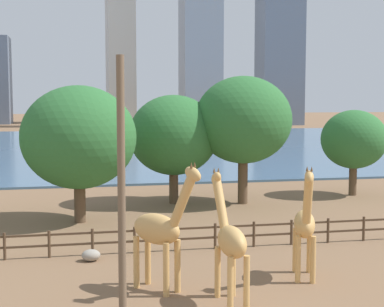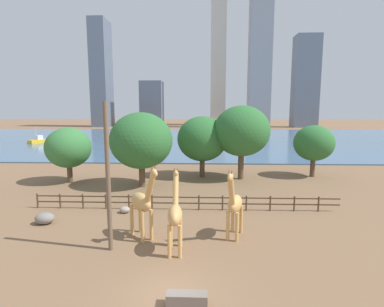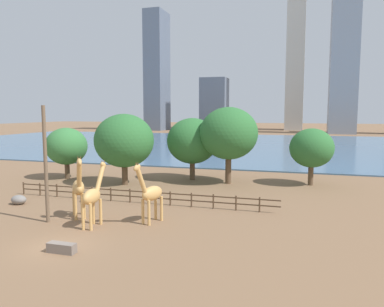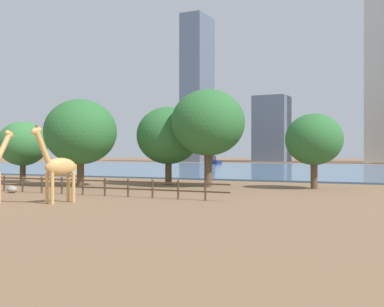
{
  "view_description": "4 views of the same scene",
  "coord_description": "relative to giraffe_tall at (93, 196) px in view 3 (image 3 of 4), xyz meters",
  "views": [
    {
      "loc": [
        -5.89,
        -16.04,
        7.52
      ],
      "look_at": [
        2.35,
        23.41,
        3.73
      ],
      "focal_mm": 55.0,
      "sensor_mm": 36.0,
      "label": 1
    },
    {
      "loc": [
        1.5,
        -12.8,
        8.47
      ],
      "look_at": [
        -0.06,
        28.33,
        2.56
      ],
      "focal_mm": 28.0,
      "sensor_mm": 36.0,
      "label": 2
    },
    {
      "loc": [
        14.69,
        -19.51,
        8.5
      ],
      "look_at": [
        -2.73,
        38.66,
        1.77
      ],
      "focal_mm": 35.0,
      "sensor_mm": 36.0,
      "label": 3
    },
    {
      "loc": [
        24.24,
        -17.04,
        3.13
      ],
      "look_at": [
        0.57,
        32.24,
        3.11
      ],
      "focal_mm": 45.0,
      "sensor_mm": 36.0,
      "label": 4
    }
  ],
  "objects": [
    {
      "name": "skyline_block_left",
      "position": [
        -52.21,
        142.69,
        25.1
      ],
      "size": [
        8.31,
        13.87,
        54.83
      ],
      "primitive_type": "cube",
      "color": "slate",
      "rests_on": "ground"
    },
    {
      "name": "boat_ferry",
      "position": [
        -28.41,
        102.4,
        -1.36
      ],
      "size": [
        5.3,
        4.04,
        2.22
      ],
      "rotation": [
        0.0,
        0.0,
        5.78
      ],
      "color": "navy",
      "rests_on": "harbor_water"
    },
    {
      "name": "tree_right_small",
      "position": [
        15.79,
        21.27,
        2.03
      ],
      "size": [
        5.05,
        5.05,
        6.64
      ],
      "color": "brown",
      "rests_on": "ground"
    },
    {
      "name": "skyline_block_central",
      "position": [
        -29.12,
        162.35,
        10.47
      ],
      "size": [
        12.95,
        11.54,
        25.57
      ],
      "primitive_type": "cube",
      "color": "slate",
      "rests_on": "ground"
    },
    {
      "name": "tree_center_broad",
      "position": [
        -14.14,
        16.94,
        1.84
      ],
      "size": [
        5.24,
        5.24,
        6.53
      ],
      "color": "brown",
      "rests_on": "ground"
    },
    {
      "name": "giraffe_tall",
      "position": [
        0.0,
        0.0,
        0.0
      ],
      "size": [
        0.98,
        3.49,
        4.81
      ],
      "rotation": [
        0.0,
        0.0,
        1.62
      ],
      "color": "tan",
      "rests_on": "ground"
    },
    {
      "name": "skyline_tower_needle",
      "position": [
        10.04,
        162.78,
        41.23
      ],
      "size": [
        8.21,
        14.35,
        87.09
      ],
      "primitive_type": "cube",
      "color": "#B7B2A8",
      "rests_on": "ground"
    },
    {
      "name": "harbor_water",
      "position": [
        0.17,
        72.54,
        -2.21
      ],
      "size": [
        180.0,
        86.0,
        0.2
      ],
      "primitive_type": "cube",
      "color": "#476B8C",
      "rests_on": "ground"
    },
    {
      "name": "boulder_by_pole",
      "position": [
        -10.26,
        3.93,
        -1.88
      ],
      "size": [
        1.44,
        1.14,
        0.86
      ],
      "primitive_type": "ellipsoid",
      "color": "gray",
      "rests_on": "ground"
    },
    {
      "name": "utility_pole",
      "position": [
        -3.97,
        -0.08,
        2.19
      ],
      "size": [
        0.28,
        0.28,
        9.01
      ],
      "primitive_type": "cylinder",
      "color": "brown",
      "rests_on": "ground"
    },
    {
      "name": "giraffe_young",
      "position": [
        -2.34,
        1.69,
        0.15
      ],
      "size": [
        2.63,
        3.12,
        5.22
      ],
      "rotation": [
        0.0,
        0.0,
        5.38
      ],
      "color": "tan",
      "rests_on": "ground"
    },
    {
      "name": "giraffe_companion",
      "position": [
        3.77,
        2.03,
        -0.01
      ],
      "size": [
        1.52,
        3.18,
        4.92
      ],
      "rotation": [
        0.0,
        0.0,
        4.41
      ],
      "color": "tan",
      "rests_on": "ground"
    },
    {
      "name": "ground_plane",
      "position": [
        0.17,
        75.54,
        -2.31
      ],
      "size": [
        400.0,
        400.0,
        0.0
      ],
      "primitive_type": "plane",
      "color": "brown"
    },
    {
      "name": "boat_sailboat",
      "position": [
        -40.74,
        57.4,
        -1.42
      ],
      "size": [
        3.13,
        4.83,
        4.09
      ],
      "rotation": [
        0.0,
        0.0,
        4.35
      ],
      "color": "gold",
      "rests_on": "harbor_water"
    },
    {
      "name": "feeding_trough",
      "position": [
        0.99,
        -5.25,
        -2.01
      ],
      "size": [
        1.8,
        0.6,
        0.6
      ],
      "primitive_type": "cube",
      "color": "#72665B",
      "rests_on": "ground"
    },
    {
      "name": "boulder_near_fence",
      "position": [
        -4.85,
        6.56,
        -2.04
      ],
      "size": [
        0.86,
        0.73,
        0.54
      ],
      "primitive_type": "ellipsoid",
      "color": "gray",
      "rests_on": "ground"
    },
    {
      "name": "tree_left_small",
      "position": [
        -5.18,
        15.39,
        2.86
      ],
      "size": [
        6.93,
        6.93,
        8.31
      ],
      "color": "brown",
      "rests_on": "ground"
    },
    {
      "name": "enclosure_fence",
      "position": [
        -0.21,
        7.54,
        -1.55
      ],
      "size": [
        26.12,
        0.14,
        1.3
      ],
      "color": "#4C3826",
      "rests_on": "ground"
    },
    {
      "name": "skyline_tower_glass",
      "position": [
        28.92,
        134.24,
        46.86
      ],
      "size": [
        10.26,
        9.58,
        98.34
      ],
      "primitive_type": "cube",
      "color": "gray",
      "rests_on": "ground"
    },
    {
      "name": "tree_right_tall",
      "position": [
        1.54,
        20.68,
        2.59
      ],
      "size": [
        6.35,
        6.35,
        7.77
      ],
      "color": "brown",
      "rests_on": "ground"
    },
    {
      "name": "tree_left_large",
      "position": [
        6.36,
        19.54,
        3.67
      ],
      "size": [
        6.89,
        6.89,
        9.11
      ],
      "color": "brown",
      "rests_on": "ground"
    }
  ]
}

